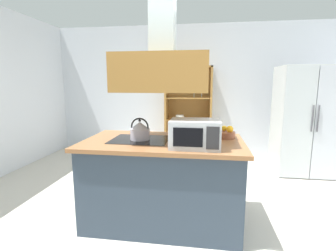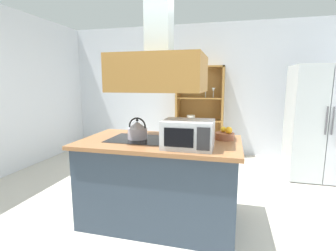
# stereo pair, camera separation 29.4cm
# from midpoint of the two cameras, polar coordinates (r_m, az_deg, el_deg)

# --- Properties ---
(ground_plane) EXTENTS (7.80, 7.80, 0.00)m
(ground_plane) POSITION_cam_midpoint_polar(r_m,az_deg,el_deg) (2.90, -1.41, -21.30)
(ground_plane) COLOR beige
(wall_back) EXTENTS (6.00, 0.12, 2.70)m
(wall_back) POSITION_cam_midpoint_polar(r_m,az_deg,el_deg) (5.47, 3.90, 8.09)
(wall_back) COLOR silver
(wall_back) RESTS_ON ground
(kitchen_island) EXTENTS (1.66, 0.95, 0.90)m
(kitchen_island) POSITION_cam_midpoint_polar(r_m,az_deg,el_deg) (2.76, -4.21, -12.50)
(kitchen_island) COLOR #2D3A49
(kitchen_island) RESTS_ON ground
(range_hood) EXTENTS (0.90, 0.70, 1.29)m
(range_hood) POSITION_cam_midpoint_polar(r_m,az_deg,el_deg) (2.57, -4.56, 14.45)
(range_hood) COLOR olive
(refrigerator) EXTENTS (0.90, 0.77, 1.77)m
(refrigerator) POSITION_cam_midpoint_polar(r_m,az_deg,el_deg) (4.63, 27.12, 0.99)
(refrigerator) COLOR #B8BDBA
(refrigerator) RESTS_ON ground
(dish_cabinet) EXTENTS (0.97, 0.40, 1.83)m
(dish_cabinet) POSITION_cam_midpoint_polar(r_m,az_deg,el_deg) (5.30, 3.05, 2.24)
(dish_cabinet) COLOR #A07033
(dish_cabinet) RESTS_ON ground
(kettle) EXTENTS (0.21, 0.21, 0.23)m
(kettle) POSITION_cam_midpoint_polar(r_m,az_deg,el_deg) (2.67, -9.58, -1.18)
(kettle) COLOR #B9B2C2
(kettle) RESTS_ON kitchen_island
(cutting_board) EXTENTS (0.37, 0.28, 0.02)m
(cutting_board) POSITION_cam_midpoint_polar(r_m,az_deg,el_deg) (2.76, 1.71, -2.61)
(cutting_board) COLOR #B4824E
(cutting_board) RESTS_ON kitchen_island
(microwave) EXTENTS (0.46, 0.35, 0.26)m
(microwave) POSITION_cam_midpoint_polar(r_m,az_deg,el_deg) (2.32, 2.58, -1.91)
(microwave) COLOR #B7BABF
(microwave) RESTS_ON kitchen_island
(fruit_bowl) EXTENTS (0.20, 0.20, 0.14)m
(fruit_bowl) POSITION_cam_midpoint_polar(r_m,az_deg,el_deg) (2.77, 10.16, -1.88)
(fruit_bowl) COLOR brown
(fruit_bowl) RESTS_ON kitchen_island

